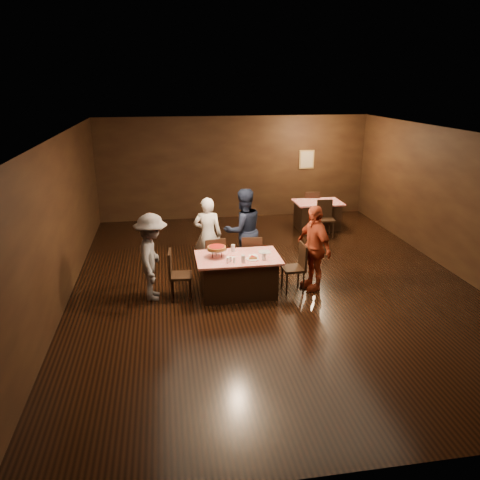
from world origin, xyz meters
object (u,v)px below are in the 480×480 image
chair_end_right (293,267)px  diner_grey_knit (152,257)px  pizza_stand (217,248)px  chair_back_far (311,206)px  diner_white_jacket (208,235)px  glass_front_right (264,256)px  glass_back (233,248)px  main_table (238,275)px  chair_far_left (213,258)px  plate_empty (264,252)px  back_table (317,215)px  chair_back_near (326,219)px  diner_navy_hoodie (243,230)px  chair_end_left (181,275)px  glass_front_left (243,259)px  chair_far_right (251,256)px  diner_red_shirt (314,248)px

chair_end_right → diner_grey_knit: 2.74m
pizza_stand → chair_back_far: bearing=53.5°
diner_white_jacket → glass_front_right: size_ratio=11.79×
glass_back → diner_grey_knit: bearing=-171.6°
main_table → chair_far_left: 0.85m
diner_white_jacket → plate_empty: size_ratio=6.60×
chair_end_right → back_table: bearing=153.9°
chair_end_right → diner_grey_knit: size_ratio=0.57×
chair_far_left → pizza_stand: pizza_stand is taller
chair_end_right → chair_back_near: size_ratio=1.00×
back_table → plate_empty: (-2.33, -3.72, 0.39)m
main_table → diner_navy_hoodie: diner_navy_hoodie is taller
chair_end_left → plate_empty: chair_end_left is taller
diner_navy_hoodie → pizza_stand: (-0.71, -1.14, 0.04)m
chair_far_left → back_table: bearing=-146.5°
chair_end_right → chair_far_left: bearing=-118.0°
glass_front_left → pizza_stand: bearing=142.1°
chair_end_right → diner_white_jacket: diner_white_jacket is taller
glass_front_left → glass_front_right: size_ratio=1.00×
diner_grey_knit → chair_back_far: bearing=-41.5°
glass_back → chair_back_near: bearing=44.5°
chair_back_far → diner_white_jacket: (-3.33, -3.23, 0.35)m
chair_far_right → back_table: bearing=-121.8°
back_table → diner_grey_knit: size_ratio=0.78×
back_table → chair_far_right: size_ratio=1.37×
diner_white_jacket → diner_grey_knit: size_ratio=0.99×
main_table → glass_front_left: size_ratio=11.43×
glass_back → chair_far_left: bearing=127.9°
back_table → diner_red_shirt: size_ratio=0.76×
diner_grey_knit → glass_back: (1.56, 0.23, 0.01)m
chair_end_right → diner_white_jacket: bearing=-130.2°
chair_end_right → chair_back_near: bearing=149.3°
chair_far_left → chair_back_near: bearing=-153.6°
main_table → back_table: size_ratio=1.23×
pizza_stand → glass_back: bearing=35.5°
diner_navy_hoodie → diner_red_shirt: diner_navy_hoodie is taller
chair_far_right → pizza_stand: 1.16m
diner_white_jacket → glass_back: diner_white_jacket is taller
chair_end_left → glass_front_right: 1.61m
glass_front_right → main_table: bearing=150.9°
chair_far_left → pizza_stand: size_ratio=2.50×
glass_front_right → glass_back: same height
diner_white_jacket → diner_red_shirt: bearing=160.7°
diner_white_jacket → glass_front_left: 1.62m
chair_end_left → chair_end_right: size_ratio=1.00×
chair_back_near → pizza_stand: bearing=-132.1°
back_table → chair_back_far: size_ratio=1.37×
diner_navy_hoodie → plate_empty: bearing=87.4°
chair_far_left → chair_end_left: (-0.70, -0.75, 0.00)m
back_table → diner_red_shirt: 4.10m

